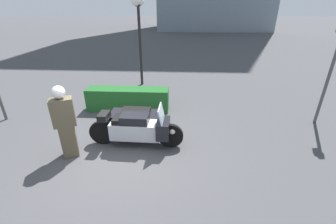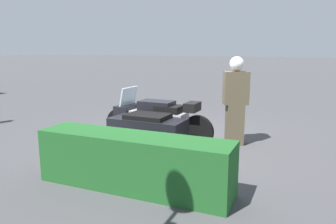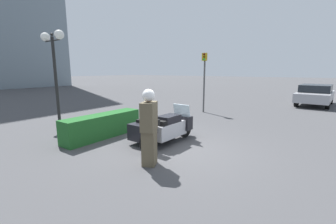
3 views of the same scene
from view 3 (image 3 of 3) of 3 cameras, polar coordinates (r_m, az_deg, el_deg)
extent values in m
plane|color=#424244|center=(6.68, 0.93, -9.18)|extent=(160.00, 160.00, 0.00)
cylinder|color=black|center=(7.69, 4.41, -3.93)|extent=(0.67, 0.12, 0.67)
cylinder|color=black|center=(6.28, -4.86, -7.28)|extent=(0.67, 0.12, 0.67)
cylinder|color=black|center=(7.23, -4.52, -5.50)|extent=(0.53, 0.11, 0.52)
cube|color=#B7B7BC|center=(6.93, 0.26, -4.46)|extent=(1.31, 0.50, 0.45)
cube|color=black|center=(6.85, 0.26, -1.84)|extent=(0.72, 0.46, 0.24)
cube|color=black|center=(6.63, -1.28, -2.44)|extent=(0.53, 0.46, 0.12)
cube|color=black|center=(7.49, 3.64, -2.64)|extent=(0.34, 0.64, 0.44)
cube|color=silver|center=(7.37, 3.47, 0.44)|extent=(0.13, 0.61, 0.40)
sphere|color=white|center=(7.70, 4.61, -2.80)|extent=(0.18, 0.18, 0.18)
cube|color=black|center=(7.23, -4.23, -4.29)|extent=(1.49, 0.72, 0.50)
sphere|color=black|center=(7.69, -1.15, -3.17)|extent=(0.47, 0.48, 0.48)
cube|color=black|center=(7.16, -4.26, -2.04)|extent=(0.82, 0.60, 0.09)
cube|color=black|center=(6.23, -4.20, -2.64)|extent=(0.25, 0.43, 0.18)
cube|color=brown|center=(5.45, -4.75, -9.04)|extent=(0.44, 0.42, 0.85)
cube|color=brown|center=(5.25, -4.87, -1.14)|extent=(0.58, 0.48, 0.68)
sphere|color=tan|center=(5.18, -4.95, 3.79)|extent=(0.23, 0.23, 0.23)
sphere|color=white|center=(5.17, -4.96, 4.24)|extent=(0.29, 0.29, 0.29)
cube|color=#1E5623|center=(7.99, -16.17, -3.34)|extent=(2.88, 0.64, 0.79)
cylinder|color=black|center=(10.22, -26.54, 6.76)|extent=(0.12, 0.12, 3.55)
cylinder|color=black|center=(10.27, -27.30, 15.83)|extent=(0.05, 1.06, 0.05)
sphere|color=white|center=(10.76, -28.73, 16.37)|extent=(0.35, 0.35, 0.35)
sphere|color=white|center=(9.83, -25.92, 17.27)|extent=(0.35, 0.35, 0.35)
sphere|color=black|center=(10.30, -27.42, 17.10)|extent=(0.12, 0.12, 0.12)
cylinder|color=#4C4C4C|center=(12.31, 9.14, 6.30)|extent=(0.09, 0.09, 2.75)
cube|color=#B79319|center=(12.24, 9.27, 13.66)|extent=(0.17, 0.28, 0.40)
sphere|color=#410707|center=(12.19, 9.17, 14.29)|extent=(0.11, 0.11, 0.11)
sphere|color=#462D06|center=(12.18, 9.16, 13.68)|extent=(0.11, 0.11, 0.11)
sphere|color=green|center=(12.17, 9.14, 13.07)|extent=(0.11, 0.11, 0.11)
cube|color=#9E9EA3|center=(17.61, 33.26, 3.40)|extent=(4.51, 2.09, 0.56)
cube|color=black|center=(17.57, 33.43, 5.05)|extent=(2.38, 1.82, 0.47)
cylinder|color=black|center=(19.08, 31.20, 3.17)|extent=(0.65, 0.26, 0.63)
cylinder|color=black|center=(18.94, 36.04, 2.64)|extent=(0.65, 0.26, 0.63)
cylinder|color=black|center=(16.39, 29.86, 2.34)|extent=(0.65, 0.26, 0.63)
cylinder|color=black|center=(16.23, 35.49, 1.71)|extent=(0.65, 0.26, 0.63)
camera|label=1|loc=(6.80, 47.71, 17.23)|focal=24.00mm
camera|label=2|loc=(10.36, -40.46, 6.56)|focal=35.00mm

